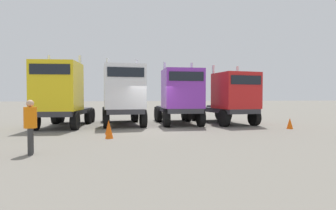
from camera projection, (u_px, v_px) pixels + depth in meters
ground at (154, 130)px, 15.50m from camera, size 200.00×200.00×0.00m
semi_truck_yellow at (61, 94)px, 16.42m from camera, size 3.16×6.23×4.46m
semi_truck_white at (123, 95)px, 17.62m from camera, size 2.86×6.35×4.41m
semi_truck_purple at (180, 96)px, 18.20m from camera, size 2.70×5.94×4.22m
semi_truck_red at (230, 98)px, 18.57m from camera, size 3.20×6.15×4.02m
visitor_in_hivis at (30, 123)px, 8.93m from camera, size 0.47×0.47×1.78m
traffic_cone_near at (109, 127)px, 13.74m from camera, size 0.36×0.36×0.71m
traffic_cone_mid at (109, 130)px, 12.37m from camera, size 0.36×0.36×0.72m
traffic_cone_far at (290, 123)px, 16.09m from camera, size 0.36×0.36×0.65m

